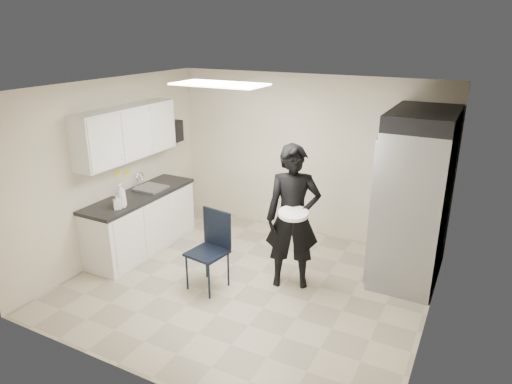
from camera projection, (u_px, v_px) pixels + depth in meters
The scene contains 21 objects.
floor at pixel (247, 285), 6.12m from camera, with size 4.50×4.50×0.00m, color tan.
ceiling at pixel (246, 88), 5.25m from camera, with size 4.50×4.50×0.00m, color silver.
back_wall at pixel (306, 156), 7.36m from camera, with size 4.50×4.50×0.00m, color beige.
left_wall at pixel (111, 170), 6.66m from camera, with size 4.00×4.00×0.00m, color beige.
right_wall at pixel (437, 228), 4.71m from camera, with size 4.00×4.00×0.00m, color beige.
ceiling_panel at pixel (220, 84), 5.85m from camera, with size 1.20×0.60×0.02m, color white.
lower_counter at pixel (142, 223), 6.99m from camera, with size 0.60×1.90×0.86m, color silver.
countertop at pixel (139, 195), 6.84m from camera, with size 0.64×1.95×0.05m, color black.
sink at pixel (151, 191), 7.04m from camera, with size 0.42×0.40×0.14m, color gray.
faucet at pixel (140, 180), 7.08m from camera, with size 0.02×0.02×0.24m, color silver.
upper_cabinets at pixel (127, 133), 6.58m from camera, with size 0.35×1.80×0.75m, color silver.
towel_dispenser at pixel (173, 131), 7.63m from camera, with size 0.22×0.30×0.35m, color black.
notice_sticker_left at pixel (117, 173), 6.77m from camera, with size 0.00×0.12×0.07m, color yellow.
notice_sticker_right at pixel (127, 172), 6.95m from camera, with size 0.00×0.12×0.07m, color yellow.
commercial_fridge at pixel (414, 204), 6.04m from camera, with size 0.80×1.35×2.10m, color gray.
fridge_compressor at pixel (425, 118), 5.65m from camera, with size 0.80×1.35×0.20m, color black.
folding_chair at pixel (207, 253), 5.89m from camera, with size 0.45×0.45×1.01m, color black.
man_tuxedo at pixel (293, 218), 5.84m from camera, with size 0.70×0.47×1.92m, color black.
bucket_lid at pixel (293, 214), 5.56m from camera, with size 0.37×0.37×0.05m, color silver.
soap_bottle_a at pixel (121, 196), 6.26m from camera, with size 0.13×0.13×0.34m, color silver.
soap_bottle_b at pixel (117, 202), 6.22m from camera, with size 0.09×0.09×0.21m, color #A8AAB4.
Camera 1 is at (2.57, -4.69, 3.24)m, focal length 32.00 mm.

